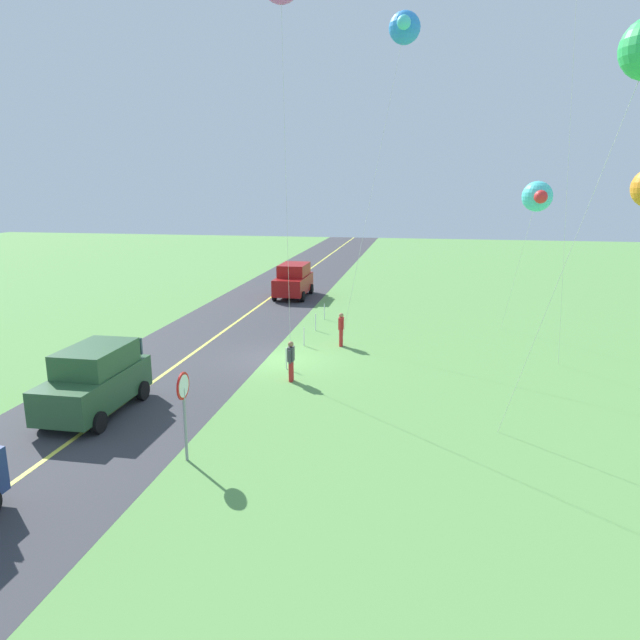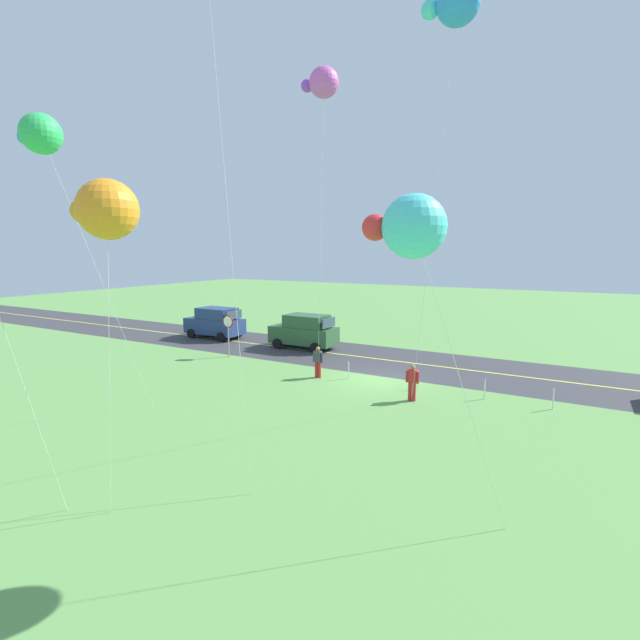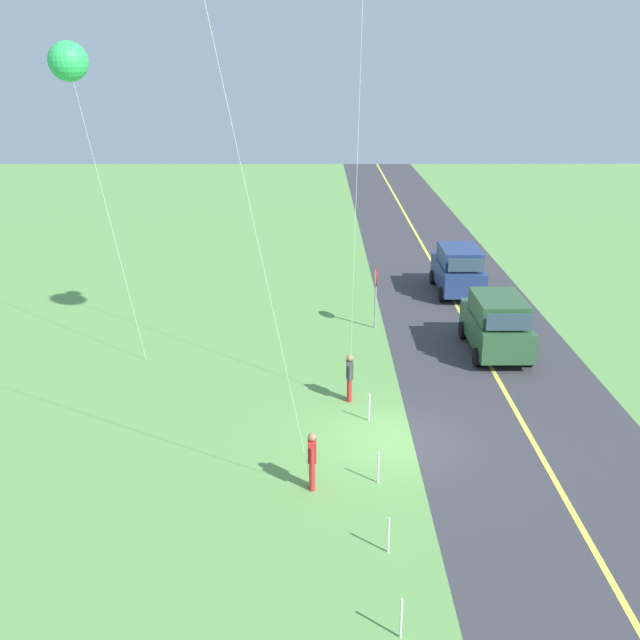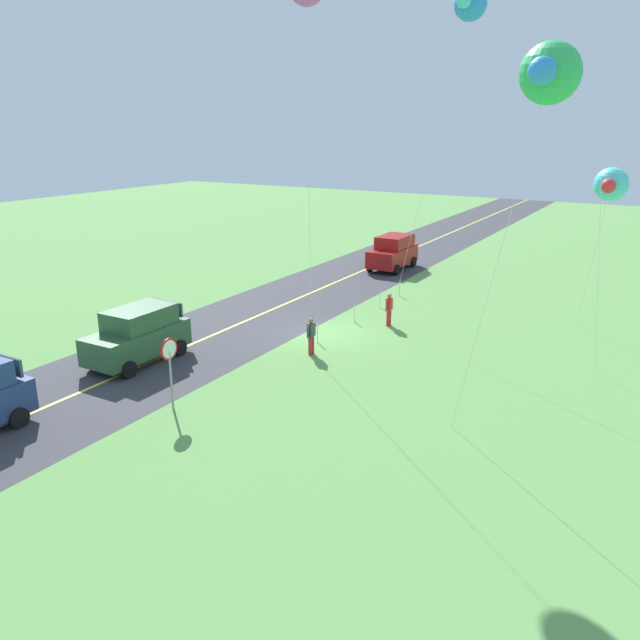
{
  "view_description": "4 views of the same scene",
  "coord_description": "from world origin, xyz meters",
  "px_view_note": "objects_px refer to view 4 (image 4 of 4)",
  "views": [
    {
      "loc": [
        23.56,
        6.16,
        7.46
      ],
      "look_at": [
        2.44,
        2.33,
        2.42
      ],
      "focal_mm": 32.47,
      "sensor_mm": 36.0,
      "label": 1
    },
    {
      "loc": [
        -8.44,
        20.96,
        6.42
      ],
      "look_at": [
        1.24,
        3.71,
        3.4
      ],
      "focal_mm": 25.79,
      "sensor_mm": 36.0,
      "label": 2
    },
    {
      "loc": [
        -19.74,
        2.31,
        10.63
      ],
      "look_at": [
        3.64,
        2.2,
        2.47
      ],
      "focal_mm": 42.54,
      "sensor_mm": 36.0,
      "label": 3
    },
    {
      "loc": [
        24.33,
        14.22,
        9.35
      ],
      "look_at": [
        3.57,
        2.16,
        1.89
      ],
      "focal_mm": 35.52,
      "sensor_mm": 36.0,
      "label": 4
    }
  ],
  "objects_px": {
    "person_adult_companion": "(311,335)",
    "car_parked_west_far": "(393,252)",
    "kite_orange_near": "(550,73)",
    "car_suv_foreground": "(138,335)",
    "kite_red_low": "(470,4)",
    "stop_sign": "(170,360)",
    "person_adult_near": "(389,308)",
    "kite_yellow_high": "(611,184)"
  },
  "relations": [
    {
      "from": "kite_orange_near",
      "to": "person_adult_near",
      "type": "bearing_deg",
      "value": -142.06
    },
    {
      "from": "kite_red_low",
      "to": "stop_sign",
      "type": "bearing_deg",
      "value": -19.42
    },
    {
      "from": "car_suv_foreground",
      "to": "person_adult_near",
      "type": "height_order",
      "value": "car_suv_foreground"
    },
    {
      "from": "kite_red_low",
      "to": "kite_orange_near",
      "type": "height_order",
      "value": "kite_red_low"
    },
    {
      "from": "person_adult_companion",
      "to": "stop_sign",
      "type": "bearing_deg",
      "value": -63.75
    },
    {
      "from": "stop_sign",
      "to": "kite_orange_near",
      "type": "bearing_deg",
      "value": 96.61
    },
    {
      "from": "car_parked_west_far",
      "to": "person_adult_companion",
      "type": "distance_m",
      "value": 17.35
    },
    {
      "from": "car_parked_west_far",
      "to": "person_adult_companion",
      "type": "xyz_separation_m",
      "value": [
        16.93,
        3.76,
        -0.29
      ]
    },
    {
      "from": "person_adult_companion",
      "to": "kite_yellow_high",
      "type": "height_order",
      "value": "kite_yellow_high"
    },
    {
      "from": "stop_sign",
      "to": "person_adult_companion",
      "type": "xyz_separation_m",
      "value": [
        -6.98,
        1.34,
        -0.94
      ]
    },
    {
      "from": "stop_sign",
      "to": "kite_red_low",
      "type": "distance_m",
      "value": 19.44
    },
    {
      "from": "person_adult_near",
      "to": "kite_red_low",
      "type": "bearing_deg",
      "value": -44.1
    },
    {
      "from": "car_suv_foreground",
      "to": "car_parked_west_far",
      "type": "height_order",
      "value": "same"
    },
    {
      "from": "person_adult_near",
      "to": "kite_yellow_high",
      "type": "height_order",
      "value": "kite_yellow_high"
    },
    {
      "from": "car_parked_west_far",
      "to": "car_suv_foreground",
      "type": "bearing_deg",
      "value": -5.19
    },
    {
      "from": "kite_red_low",
      "to": "kite_yellow_high",
      "type": "height_order",
      "value": "kite_red_low"
    },
    {
      "from": "person_adult_near",
      "to": "kite_red_low",
      "type": "relative_size",
      "value": 0.11
    },
    {
      "from": "person_adult_near",
      "to": "kite_orange_near",
      "type": "relative_size",
      "value": 0.14
    },
    {
      "from": "car_suv_foreground",
      "to": "kite_red_low",
      "type": "bearing_deg",
      "value": 140.68
    },
    {
      "from": "stop_sign",
      "to": "kite_orange_near",
      "type": "relative_size",
      "value": 0.23
    },
    {
      "from": "car_suv_foreground",
      "to": "kite_yellow_high",
      "type": "bearing_deg",
      "value": 127.94
    },
    {
      "from": "person_adult_companion",
      "to": "car_parked_west_far",
      "type": "bearing_deg",
      "value": 139.65
    },
    {
      "from": "person_adult_near",
      "to": "stop_sign",
      "type": "bearing_deg",
      "value": 177.62
    },
    {
      "from": "stop_sign",
      "to": "car_suv_foreground",
      "type": "bearing_deg",
      "value": -122.32
    },
    {
      "from": "stop_sign",
      "to": "kite_orange_near",
      "type": "xyz_separation_m",
      "value": [
        -1.29,
        11.11,
        8.65
      ]
    },
    {
      "from": "kite_orange_near",
      "to": "car_parked_west_far",
      "type": "bearing_deg",
      "value": -149.13
    },
    {
      "from": "car_suv_foreground",
      "to": "person_adult_companion",
      "type": "bearing_deg",
      "value": 126.72
    },
    {
      "from": "car_suv_foreground",
      "to": "kite_orange_near",
      "type": "xyz_separation_m",
      "value": [
        1.46,
        15.45,
        9.3
      ]
    },
    {
      "from": "car_parked_west_far",
      "to": "kite_yellow_high",
      "type": "xyz_separation_m",
      "value": [
        8.97,
        13.72,
        5.77
      ]
    },
    {
      "from": "car_suv_foreground",
      "to": "person_adult_near",
      "type": "distance_m",
      "value": 11.77
    },
    {
      "from": "car_suv_foreground",
      "to": "stop_sign",
      "type": "xyz_separation_m",
      "value": [
        2.75,
        4.34,
        0.65
      ]
    },
    {
      "from": "person_adult_companion",
      "to": "car_suv_foreground",
      "type": "bearing_deg",
      "value": -106.14
    },
    {
      "from": "car_parked_west_far",
      "to": "stop_sign",
      "type": "xyz_separation_m",
      "value": [
        23.92,
        2.41,
        0.65
      ]
    },
    {
      "from": "person_adult_companion",
      "to": "kite_red_low",
      "type": "height_order",
      "value": "kite_red_low"
    },
    {
      "from": "stop_sign",
      "to": "person_adult_near",
      "type": "distance_m",
      "value": 12.59
    },
    {
      "from": "kite_red_low",
      "to": "person_adult_companion",
      "type": "bearing_deg",
      "value": -26.99
    },
    {
      "from": "kite_yellow_high",
      "to": "kite_red_low",
      "type": "bearing_deg",
      "value": -82.6
    },
    {
      "from": "person_adult_near",
      "to": "kite_yellow_high",
      "type": "distance_m",
      "value": 10.98
    },
    {
      "from": "car_suv_foreground",
      "to": "kite_red_low",
      "type": "distance_m",
      "value": 19.66
    },
    {
      "from": "kite_red_low",
      "to": "kite_yellow_high",
      "type": "xyz_separation_m",
      "value": [
        -0.82,
        6.33,
        -7.28
      ]
    },
    {
      "from": "stop_sign",
      "to": "kite_red_low",
      "type": "relative_size",
      "value": 0.17
    },
    {
      "from": "car_parked_west_far",
      "to": "kite_orange_near",
      "type": "height_order",
      "value": "kite_orange_near"
    }
  ]
}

